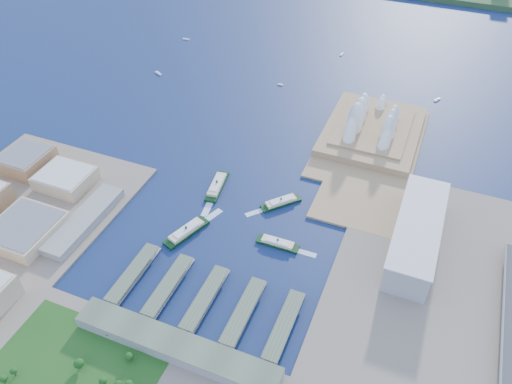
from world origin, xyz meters
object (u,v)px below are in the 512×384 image
at_px(ferry_c, 186,230).
at_px(ferry_d, 278,242).
at_px(ferry_a, 217,184).
at_px(ferry_b, 281,201).
at_px(opera_house, 375,116).
at_px(toaster_building, 416,234).

height_order(ferry_c, ferry_d, ferry_c).
height_order(ferry_a, ferry_b, ferry_a).
distance_m(ferry_c, ferry_d, 105.45).
distance_m(ferry_b, ferry_c, 121.30).
bearing_deg(ferry_d, ferry_a, 58.33).
xyz_separation_m(ferry_a, ferry_b, (85.81, 1.63, -0.77)).
relative_size(opera_house, ferry_a, 3.04).
distance_m(toaster_building, ferry_d, 151.88).
relative_size(toaster_building, ferry_c, 2.62).
xyz_separation_m(ferry_a, ferry_c, (3.05, -87.04, -0.02)).
bearing_deg(ferry_c, toaster_building, -142.20).
bearing_deg(ferry_a, opera_house, 42.10).
distance_m(toaster_building, ferry_c, 256.28).
distance_m(opera_house, toaster_building, 219.62).
distance_m(ferry_b, ferry_d, 68.41).
bearing_deg(ferry_b, ferry_d, -30.59).
relative_size(opera_house, ferry_d, 3.69).
distance_m(ferry_a, ferry_c, 87.10).
distance_m(toaster_building, ferry_a, 247.52).
relative_size(ferry_a, ferry_d, 1.22).
xyz_separation_m(toaster_building, ferry_a, (-246.88, 9.58, -14.89)).
relative_size(toaster_building, ferry_b, 3.03).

